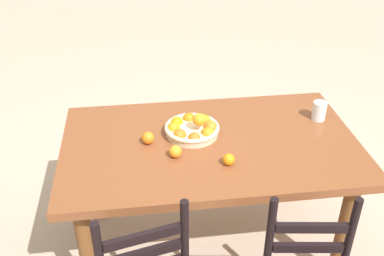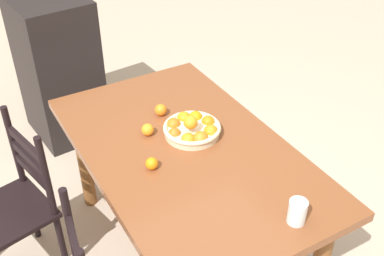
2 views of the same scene
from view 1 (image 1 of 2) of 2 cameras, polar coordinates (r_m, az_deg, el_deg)
name	(u,v)px [view 1 (image 1 of 2)]	position (r m, az deg, el deg)	size (l,w,h in m)	color
ground_plane	(208,243)	(2.93, 2.01, -14.41)	(12.00, 12.00, 0.00)	#BEAA95
dining_table	(210,157)	(2.49, 2.29, -3.71)	(1.59, 0.95, 0.77)	brown
fruit_bowl	(192,129)	(2.47, 0.05, -0.08)	(0.30, 0.30, 0.14)	beige
orange_loose_0	(148,138)	(2.41, -5.60, -1.26)	(0.07, 0.07, 0.07)	orange
orange_loose_1	(175,151)	(2.29, -2.12, -2.99)	(0.07, 0.07, 0.07)	orange
orange_loose_2	(229,160)	(2.25, 4.68, -4.01)	(0.06, 0.06, 0.06)	orange
drinking_glass	(319,111)	(2.70, 15.83, 2.11)	(0.08, 0.08, 0.11)	silver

